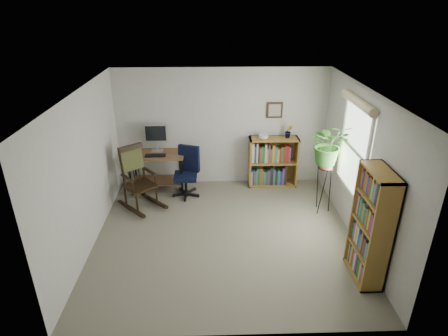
{
  "coord_description": "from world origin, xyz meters",
  "views": [
    {
      "loc": [
        -0.17,
        -5.15,
        3.61
      ],
      "look_at": [
        0.0,
        0.4,
        1.05
      ],
      "focal_mm": 30.0,
      "sensor_mm": 36.0,
      "label": 1
    }
  ],
  "objects_px": {
    "rocking_chair": "(139,178)",
    "low_bookshelf": "(273,162)",
    "desk": "(158,172)",
    "tall_bookshelf": "(371,226)",
    "office_chair": "(185,173)"
  },
  "relations": [
    {
      "from": "office_chair",
      "to": "tall_bookshelf",
      "type": "bearing_deg",
      "value": -21.98
    },
    {
      "from": "desk",
      "to": "tall_bookshelf",
      "type": "bearing_deg",
      "value": -40.23
    },
    {
      "from": "rocking_chair",
      "to": "low_bookshelf",
      "type": "distance_m",
      "value": 2.7
    },
    {
      "from": "desk",
      "to": "tall_bookshelf",
      "type": "xyz_separation_m",
      "value": [
        3.22,
        -2.72,
        0.43
      ]
    },
    {
      "from": "desk",
      "to": "tall_bookshelf",
      "type": "distance_m",
      "value": 4.24
    },
    {
      "from": "rocking_chair",
      "to": "low_bookshelf",
      "type": "relative_size",
      "value": 1.15
    },
    {
      "from": "rocking_chair",
      "to": "tall_bookshelf",
      "type": "relative_size",
      "value": 0.73
    },
    {
      "from": "desk",
      "to": "rocking_chair",
      "type": "relative_size",
      "value": 0.91
    },
    {
      "from": "low_bookshelf",
      "to": "office_chair",
      "type": "bearing_deg",
      "value": -166.67
    },
    {
      "from": "tall_bookshelf",
      "to": "office_chair",
      "type": "bearing_deg",
      "value": 137.44
    },
    {
      "from": "tall_bookshelf",
      "to": "low_bookshelf",
      "type": "bearing_deg",
      "value": 107.08
    },
    {
      "from": "low_bookshelf",
      "to": "tall_bookshelf",
      "type": "relative_size",
      "value": 0.63
    },
    {
      "from": "desk",
      "to": "rocking_chair",
      "type": "xyz_separation_m",
      "value": [
        -0.23,
        -0.7,
        0.21
      ]
    },
    {
      "from": "rocking_chair",
      "to": "tall_bookshelf",
      "type": "bearing_deg",
      "value": -70.05
    },
    {
      "from": "low_bookshelf",
      "to": "tall_bookshelf",
      "type": "height_order",
      "value": "tall_bookshelf"
    }
  ]
}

